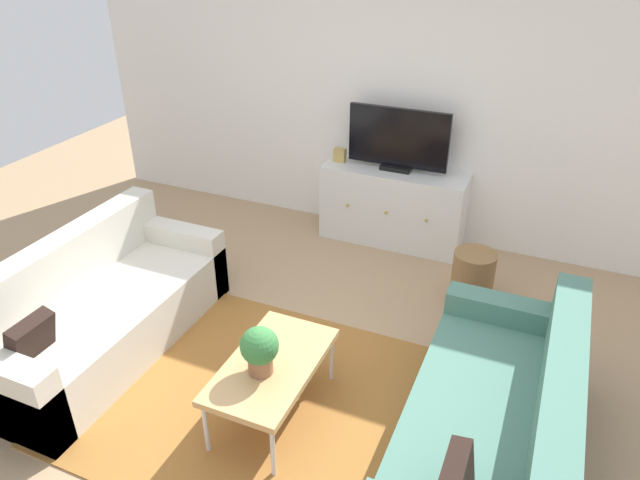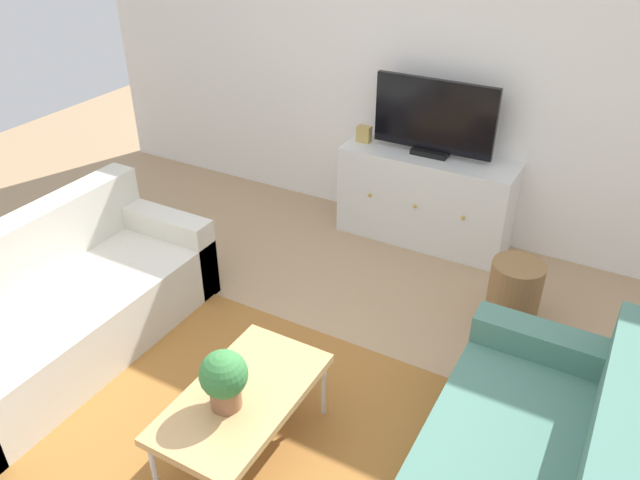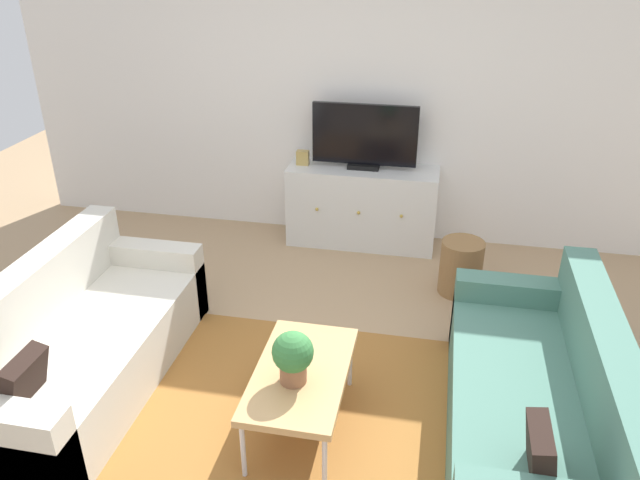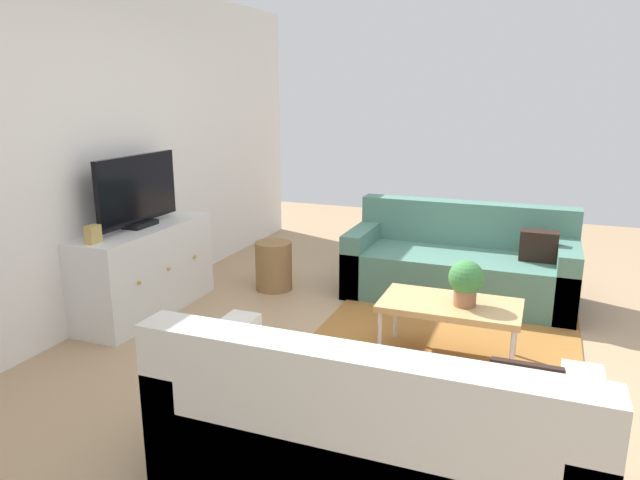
{
  "view_description": "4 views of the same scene",
  "coord_description": "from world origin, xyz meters",
  "px_view_note": "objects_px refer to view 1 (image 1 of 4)",
  "views": [
    {
      "loc": [
        1.43,
        -2.61,
        2.81
      ],
      "look_at": [
        0.0,
        0.69,
        0.79
      ],
      "focal_mm": 32.81,
      "sensor_mm": 36.0,
      "label": 1
    },
    {
      "loc": [
        1.47,
        -1.94,
        2.62
      ],
      "look_at": [
        0.0,
        0.69,
        0.79
      ],
      "focal_mm": 34.71,
      "sensor_mm": 36.0,
      "label": 2
    },
    {
      "loc": [
        0.73,
        -2.95,
        2.66
      ],
      "look_at": [
        0.0,
        0.69,
        0.79
      ],
      "focal_mm": 34.86,
      "sensor_mm": 36.0,
      "label": 3
    },
    {
      "loc": [
        -3.69,
        -0.74,
        1.81
      ],
      "look_at": [
        0.0,
        0.69,
        0.79
      ],
      "focal_mm": 32.74,
      "sensor_mm": 36.0,
      "label": 4
    }
  ],
  "objects_px": {
    "coffee_table": "(272,367)",
    "wicker_basket": "(472,277)",
    "mantel_clock": "(340,155)",
    "flat_screen_tv": "(398,140)",
    "couch_left_side": "(95,312)",
    "couch_right_side": "(500,435)",
    "tv_console": "(393,206)",
    "potted_plant": "(260,349)"
  },
  "relations": [
    {
      "from": "tv_console",
      "to": "mantel_clock",
      "type": "xyz_separation_m",
      "value": [
        -0.55,
        0.0,
        0.43
      ]
    },
    {
      "from": "coffee_table",
      "to": "wicker_basket",
      "type": "relative_size",
      "value": 2.06
    },
    {
      "from": "couch_left_side",
      "to": "flat_screen_tv",
      "type": "xyz_separation_m",
      "value": [
        1.51,
        2.39,
        0.74
      ]
    },
    {
      "from": "couch_left_side",
      "to": "couch_right_side",
      "type": "bearing_deg",
      "value": 0.0
    },
    {
      "from": "flat_screen_tv",
      "to": "wicker_basket",
      "type": "height_order",
      "value": "flat_screen_tv"
    },
    {
      "from": "couch_left_side",
      "to": "flat_screen_tv",
      "type": "distance_m",
      "value": 2.93
    },
    {
      "from": "couch_left_side",
      "to": "wicker_basket",
      "type": "xyz_separation_m",
      "value": [
        2.42,
        1.64,
        -0.05
      ]
    },
    {
      "from": "flat_screen_tv",
      "to": "potted_plant",
      "type": "bearing_deg",
      "value": -90.52
    },
    {
      "from": "flat_screen_tv",
      "to": "mantel_clock",
      "type": "distance_m",
      "value": 0.6
    },
    {
      "from": "couch_left_side",
      "to": "coffee_table",
      "type": "distance_m",
      "value": 1.52
    },
    {
      "from": "couch_left_side",
      "to": "mantel_clock",
      "type": "relative_size",
      "value": 14.95
    },
    {
      "from": "mantel_clock",
      "to": "wicker_basket",
      "type": "bearing_deg",
      "value": -26.61
    },
    {
      "from": "couch_right_side",
      "to": "couch_left_side",
      "type": "bearing_deg",
      "value": 180.0
    },
    {
      "from": "potted_plant",
      "to": "mantel_clock",
      "type": "height_order",
      "value": "mantel_clock"
    },
    {
      "from": "tv_console",
      "to": "wicker_basket",
      "type": "distance_m",
      "value": 1.17
    },
    {
      "from": "couch_left_side",
      "to": "wicker_basket",
      "type": "distance_m",
      "value": 2.93
    },
    {
      "from": "tv_console",
      "to": "flat_screen_tv",
      "type": "xyz_separation_m",
      "value": [
        -0.0,
        0.02,
        0.65
      ]
    },
    {
      "from": "wicker_basket",
      "to": "tv_console",
      "type": "bearing_deg",
      "value": 141.08
    },
    {
      "from": "couch_right_side",
      "to": "wicker_basket",
      "type": "relative_size",
      "value": 4.31
    },
    {
      "from": "couch_left_side",
      "to": "mantel_clock",
      "type": "distance_m",
      "value": 2.61
    },
    {
      "from": "tv_console",
      "to": "wicker_basket",
      "type": "xyz_separation_m",
      "value": [
        0.91,
        -0.73,
        -0.14
      ]
    },
    {
      "from": "couch_right_side",
      "to": "wicker_basket",
      "type": "bearing_deg",
      "value": 105.39
    },
    {
      "from": "couch_right_side",
      "to": "coffee_table",
      "type": "xyz_separation_m",
      "value": [
        -1.36,
        -0.12,
        0.11
      ]
    },
    {
      "from": "tv_console",
      "to": "couch_left_side",
      "type": "bearing_deg",
      "value": -122.52
    },
    {
      "from": "flat_screen_tv",
      "to": "wicker_basket",
      "type": "relative_size",
      "value": 2.06
    },
    {
      "from": "coffee_table",
      "to": "wicker_basket",
      "type": "bearing_deg",
      "value": 62.67
    },
    {
      "from": "tv_console",
      "to": "mantel_clock",
      "type": "bearing_deg",
      "value": 180.0
    },
    {
      "from": "couch_right_side",
      "to": "wicker_basket",
      "type": "distance_m",
      "value": 1.7
    },
    {
      "from": "flat_screen_tv",
      "to": "mantel_clock",
      "type": "height_order",
      "value": "flat_screen_tv"
    },
    {
      "from": "flat_screen_tv",
      "to": "coffee_table",
      "type": "bearing_deg",
      "value": -90.06
    },
    {
      "from": "wicker_basket",
      "to": "potted_plant",
      "type": "bearing_deg",
      "value": -116.64
    },
    {
      "from": "coffee_table",
      "to": "mantel_clock",
      "type": "bearing_deg",
      "value": 102.49
    },
    {
      "from": "mantel_clock",
      "to": "couch_left_side",
      "type": "bearing_deg",
      "value": -112.0
    },
    {
      "from": "tv_console",
      "to": "flat_screen_tv",
      "type": "distance_m",
      "value": 0.65
    },
    {
      "from": "couch_right_side",
      "to": "flat_screen_tv",
      "type": "height_order",
      "value": "flat_screen_tv"
    },
    {
      "from": "couch_left_side",
      "to": "flat_screen_tv",
      "type": "bearing_deg",
      "value": 57.7
    },
    {
      "from": "mantel_clock",
      "to": "flat_screen_tv",
      "type": "bearing_deg",
      "value": 2.07
    },
    {
      "from": "flat_screen_tv",
      "to": "wicker_basket",
      "type": "bearing_deg",
      "value": -39.68
    },
    {
      "from": "coffee_table",
      "to": "wicker_basket",
      "type": "height_order",
      "value": "wicker_basket"
    },
    {
      "from": "couch_left_side",
      "to": "potted_plant",
      "type": "height_order",
      "value": "couch_left_side"
    },
    {
      "from": "coffee_table",
      "to": "mantel_clock",
      "type": "height_order",
      "value": "mantel_clock"
    },
    {
      "from": "couch_right_side",
      "to": "flat_screen_tv",
      "type": "relative_size",
      "value": 2.1
    }
  ]
}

